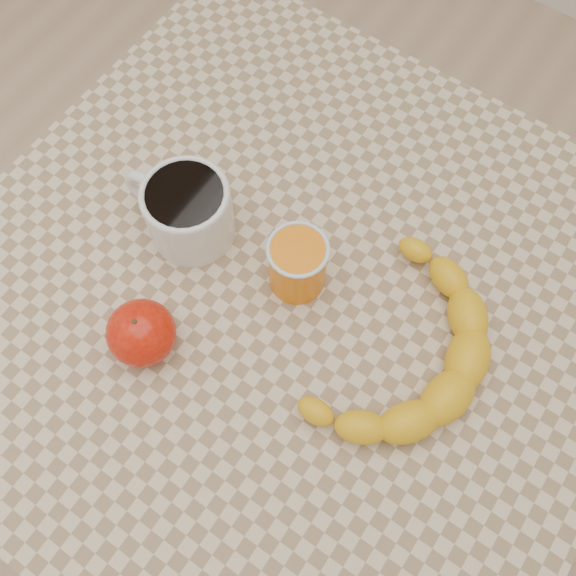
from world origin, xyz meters
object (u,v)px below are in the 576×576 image
Objects in this scene: table at (288,320)px; orange_juice_glass at (298,264)px; coffee_mug at (187,209)px; apple at (141,333)px; banana at (402,351)px.

orange_juice_glass reaches higher than table.
coffee_mug reaches higher than table.
apple is 0.29m from banana.
coffee_mug is 0.15m from orange_juice_glass.
table is 2.42× the size of banana.
banana is at bearing 0.26° from coffee_mug.
banana is at bearing 2.67° from table.
orange_juice_glass is 0.15m from banana.
banana is (0.15, 0.01, 0.11)m from table.
table is 9.16× the size of apple.
banana is (0.30, 0.00, -0.02)m from coffee_mug.
apple is (-0.10, -0.14, 0.12)m from table.
banana is (0.25, 0.15, -0.01)m from apple.
orange_juice_glass is at bearing 95.89° from table.
coffee_mug is 1.68× the size of apple.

